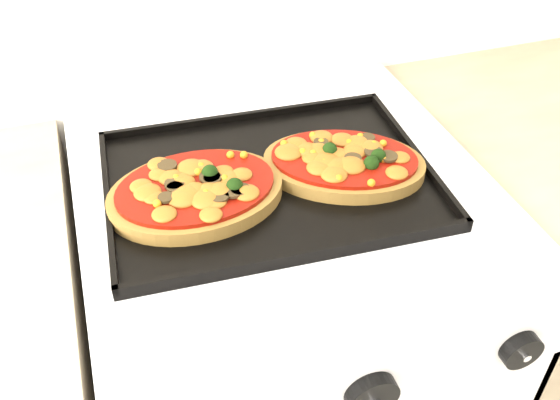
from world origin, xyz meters
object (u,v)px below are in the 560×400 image
object	(u,v)px
stove	(284,368)
pizza_left	(196,190)
baking_tray	(269,178)
pizza_right	(344,162)

from	to	relation	value
stove	pizza_left	xyz separation A→B (m)	(-0.13, -0.01, 0.48)
baking_tray	pizza_right	distance (m)	0.11
pizza_left	pizza_right	bearing A→B (deg)	-0.31
stove	pizza_right	distance (m)	0.49
baking_tray	pizza_right	bearing A→B (deg)	-5.14
stove	pizza_right	bearing A→B (deg)	-8.82
stove	pizza_left	size ratio (longest dim) A/B	3.75
pizza_right	pizza_left	bearing A→B (deg)	179.69
baking_tray	stove	bearing A→B (deg)	-3.18
baking_tray	pizza_right	xyz separation A→B (m)	(0.11, -0.02, 0.02)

